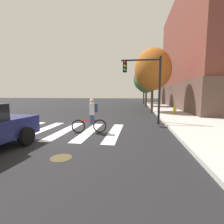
{
  "coord_description": "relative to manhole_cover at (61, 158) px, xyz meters",
  "views": [
    {
      "loc": [
        3.75,
        -7.75,
        1.92
      ],
      "look_at": [
        2.37,
        1.25,
        0.88
      ],
      "focal_mm": 25.76,
      "sensor_mm": 36.0,
      "label": 1
    }
  ],
  "objects": [
    {
      "name": "fire_hydrant",
      "position": [
        5.65,
        10.91,
        0.53
      ],
      "size": [
        0.33,
        0.22,
        0.78
      ],
      "color": "gold",
      "rests_on": "sidewalk"
    },
    {
      "name": "manhole_cover",
      "position": [
        0.0,
        0.0,
        0.0
      ],
      "size": [
        0.64,
        0.64,
        0.01
      ],
      "primitive_type": "cylinder",
      "color": "#473D1E",
      "rests_on": "ground"
    },
    {
      "name": "street_tree_near",
      "position": [
        3.74,
        12.17,
        4.27
      ],
      "size": [
        3.56,
        3.56,
        6.33
      ],
      "color": "#4C3823",
      "rests_on": "ground"
    },
    {
      "name": "cyclist",
      "position": [
        0.05,
        3.18,
        0.84
      ],
      "size": [
        1.68,
        0.45,
        1.69
      ],
      "color": "black",
      "rests_on": "ground"
    },
    {
      "name": "traffic_light_near",
      "position": [
        2.78,
        6.04,
        2.86
      ],
      "size": [
        2.47,
        0.28,
        4.2
      ],
      "color": "black",
      "rests_on": "ground"
    },
    {
      "name": "crosswalk_stripes",
      "position": [
        -2.07,
        3.4,
        0.0
      ],
      "size": [
        7.01,
        4.05,
        0.01
      ],
      "color": "silver",
      "rests_on": "ground"
    },
    {
      "name": "ground_plane",
      "position": [
        -1.53,
        3.4,
        -0.0
      ],
      "size": [
        120.0,
        120.0,
        0.0
      ],
      "primitive_type": "plane",
      "color": "black"
    },
    {
      "name": "street_tree_mid",
      "position": [
        3.58,
        19.65,
        3.9
      ],
      "size": [
        3.25,
        3.25,
        5.79
      ],
      "color": "#4C3823",
      "rests_on": "ground"
    },
    {
      "name": "street_tree_far",
      "position": [
        3.52,
        26.43,
        4.61
      ],
      "size": [
        3.84,
        3.84,
        6.84
      ],
      "color": "#4C3823",
      "rests_on": "ground"
    }
  ]
}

